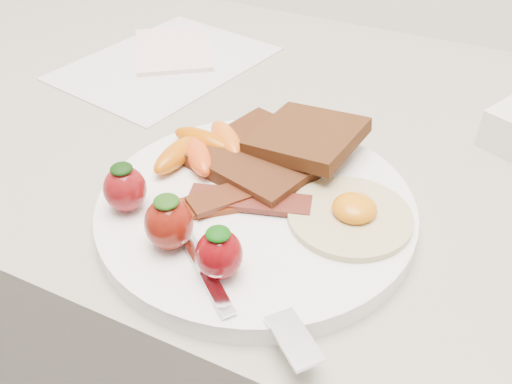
% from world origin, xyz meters
% --- Properties ---
extents(counter, '(2.00, 0.60, 0.90)m').
position_xyz_m(counter, '(0.00, 1.70, 0.45)').
color(counter, gray).
rests_on(counter, ground).
extents(plate, '(0.27, 0.27, 0.02)m').
position_xyz_m(plate, '(0.00, 1.55, 0.91)').
color(plate, white).
rests_on(plate, counter).
extents(toast_lower, '(0.13, 0.13, 0.01)m').
position_xyz_m(toast_lower, '(-0.02, 1.60, 0.93)').
color(toast_lower, black).
rests_on(toast_lower, plate).
extents(toast_upper, '(0.10, 0.10, 0.02)m').
position_xyz_m(toast_upper, '(0.02, 1.63, 0.94)').
color(toast_upper, black).
rests_on(toast_upper, toast_lower).
extents(fried_egg, '(0.10, 0.10, 0.02)m').
position_xyz_m(fried_egg, '(0.08, 1.56, 0.92)').
color(fried_egg, silver).
rests_on(fried_egg, plate).
extents(bacon_strips, '(0.12, 0.11, 0.01)m').
position_xyz_m(bacon_strips, '(-0.01, 1.54, 0.92)').
color(bacon_strips, '#421308').
rests_on(bacon_strips, plate).
extents(baby_carrots, '(0.08, 0.11, 0.02)m').
position_xyz_m(baby_carrots, '(-0.07, 1.58, 0.93)').
color(baby_carrots, '#BB5600').
rests_on(baby_carrots, plate).
extents(strawberries, '(0.14, 0.07, 0.05)m').
position_xyz_m(strawberries, '(-0.04, 1.47, 0.94)').
color(strawberries, maroon).
rests_on(strawberries, plate).
extents(fork, '(0.16, 0.09, 0.00)m').
position_xyz_m(fork, '(0.04, 1.44, 0.92)').
color(fork, silver).
rests_on(fork, plate).
extents(paper_sheet, '(0.23, 0.28, 0.00)m').
position_xyz_m(paper_sheet, '(-0.23, 1.76, 0.90)').
color(paper_sheet, silver).
rests_on(paper_sheet, counter).
extents(notepad, '(0.16, 0.17, 0.01)m').
position_xyz_m(notepad, '(-0.25, 1.80, 0.91)').
color(notepad, '#FCD2D2').
rests_on(notepad, paper_sheet).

